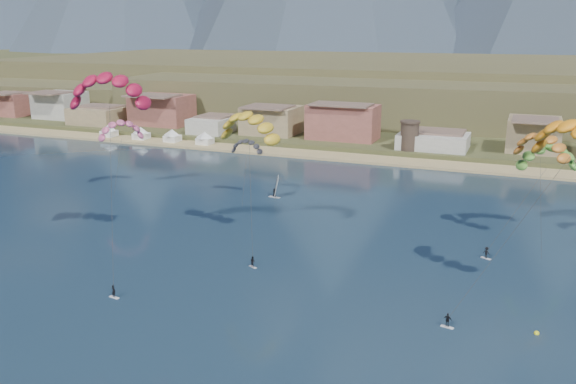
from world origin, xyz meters
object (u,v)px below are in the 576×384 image
Objects in this scene: watchtower at (410,135)px; kitesurfer_green at (548,153)px; windsurfer at (275,191)px; kitesurfer_orange at (573,134)px; buoy at (537,333)px; kitesurfer_red at (108,85)px; kitesurfer_yellow at (249,122)px.

kitesurfer_green is at bearing -59.17° from watchtower.
windsurfer is (-19.35, -53.83, -4.83)m from watchtower.
watchtower is 1.77× the size of windsurfer.
kitesurfer_orange is 1.34× the size of kitesurfer_green.
kitesurfer_orange reaches higher than kitesurfer_green.
buoy is (-1.89, -10.60, -23.36)m from kitesurfer_orange.
kitesurfer_red reaches higher than windsurfer.
watchtower is 57.40m from windsurfer.
kitesurfer_red is at bearing -142.80° from kitesurfer_yellow.
kitesurfer_red is at bearing -174.07° from kitesurfer_orange.
watchtower is 13.33× the size of buoy.
kitesurfer_yellow reaches higher than buoy.
kitesurfer_green is (-1.55, 28.95, -8.32)m from kitesurfer_orange.
kitesurfer_yellow is at bearing -75.86° from windsurfer.
kitesurfer_red reaches higher than kitesurfer_yellow.
kitesurfer_green is 4.46× the size of windsurfer.
kitesurfer_yellow is at bearing -98.76° from watchtower.
watchtower is at bearing 109.44° from buoy.
kitesurfer_orange is 25.72m from buoy.
kitesurfer_orange is at bearing 79.91° from buoy.
watchtower is 104.32m from buoy.
kitesurfer_orange is at bearing -67.36° from watchtower.
watchtower is at bearing 112.64° from kitesurfer_orange.
buoy is (54.01, -44.37, -1.43)m from windsurfer.
buoy is at bearing -70.56° from watchtower.
kitesurfer_yellow is at bearing 160.04° from buoy.
kitesurfer_red is 1.32× the size of kitesurfer_yellow.
kitesurfer_orange is 30.16m from kitesurfer_green.
windsurfer is at bearing 148.86° from kitesurfer_orange.
kitesurfer_yellow is 1.15× the size of kitesurfer_green.
watchtower is 96.44m from kitesurfer_orange.
kitesurfer_yellow is 54.39m from buoy.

